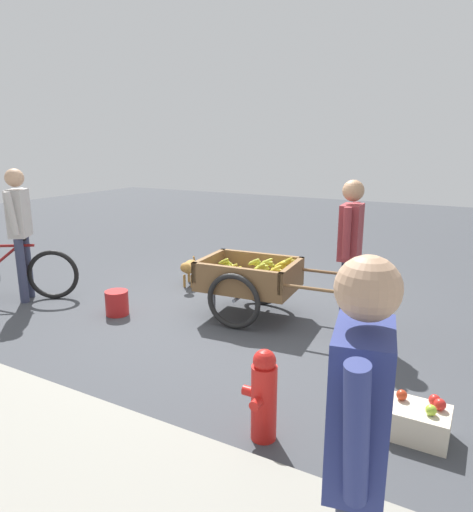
{
  "coord_description": "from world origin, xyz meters",
  "views": [
    {
      "loc": [
        -2.57,
        4.43,
        2.03
      ],
      "look_at": [
        -0.07,
        -0.08,
        0.75
      ],
      "focal_mm": 32.45,
      "sensor_mm": 36.0,
      "label": 1
    }
  ],
  "objects": [
    {
      "name": "plastic_bucket",
      "position": [
        1.24,
        0.53,
        0.15
      ],
      "size": [
        0.28,
        0.28,
        0.29
      ],
      "primitive_type": "cylinder",
      "color": "#B21E1E",
      "rests_on": "ground"
    },
    {
      "name": "bicycle",
      "position": [
        2.79,
        0.78,
        0.35
      ],
      "size": [
        1.4,
        0.99,
        0.85
      ],
      "color": "black",
      "rests_on": "ground"
    },
    {
      "name": "bystander_person",
      "position": [
        -2.25,
        2.95,
        1.01
      ],
      "size": [
        0.26,
        0.56,
        1.67
      ],
      "color": "#333851",
      "rests_on": "ground"
    },
    {
      "name": "mixed_fruit_crate",
      "position": [
        -2.29,
        1.3,
        0.12
      ],
      "size": [
        0.44,
        0.32,
        0.3
      ],
      "color": "beige",
      "rests_on": "ground"
    },
    {
      "name": "fruit_cart",
      "position": [
        -0.18,
        -0.21,
        0.44
      ],
      "size": [
        1.71,
        0.99,
        0.74
      ],
      "color": "brown",
      "rests_on": "ground"
    },
    {
      "name": "cyclist_person",
      "position": [
        2.66,
        0.69,
        1.03
      ],
      "size": [
        0.36,
        0.5,
        1.71
      ],
      "color": "#333851",
      "rests_on": "ground"
    },
    {
      "name": "vendor_person",
      "position": [
        -1.31,
        -0.3,
        0.99
      ],
      "size": [
        0.23,
        0.54,
        1.65
      ],
      "color": "#333851",
      "rests_on": "ground"
    },
    {
      "name": "fire_hydrant",
      "position": [
        -1.35,
        1.84,
        0.33
      ],
      "size": [
        0.25,
        0.25,
        0.67
      ],
      "color": "red",
      "rests_on": "ground"
    },
    {
      "name": "ground_plane",
      "position": [
        0.0,
        0.0,
        0.0
      ],
      "size": [
        24.0,
        24.0,
        0.0
      ],
      "primitive_type": "plane",
      "color": "#3D3F44"
    },
    {
      "name": "dog",
      "position": [
        1.14,
        -0.85,
        0.27
      ],
      "size": [
        0.33,
        0.64,
        0.4
      ],
      "color": "#AD7A38",
      "rests_on": "ground"
    }
  ]
}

